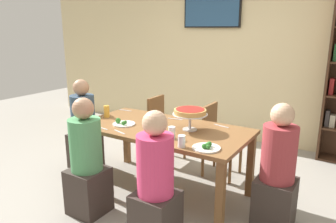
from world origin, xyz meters
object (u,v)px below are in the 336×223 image
at_px(cutlery_knife_near, 175,119).
at_px(cutlery_fork_near, 125,110).
at_px(television, 212,8).
at_px(diner_head_east, 277,175).
at_px(diner_head_west, 84,130).
at_px(cutlery_knife_far, 119,132).
at_px(chair_far_right, 218,136).
at_px(diner_near_right, 155,189).
at_px(diner_near_left, 87,165).
at_px(deep_dish_pizza_stand, 190,113).
at_px(cutlery_fork_far, 221,126).
at_px(chair_far_left, 163,125).
at_px(water_glass_clear_near, 172,133).
at_px(water_glass_clear_far, 182,141).
at_px(beer_glass_amber_tall, 107,111).
at_px(cutlery_spare_fork, 102,128).
at_px(dining_table, 163,135).
at_px(salad_plate_far_diner, 207,147).
at_px(salad_plate_near_diner, 123,123).

bearing_deg(cutlery_knife_near, cutlery_fork_near, -10.63).
height_order(television, diner_head_east, television).
bearing_deg(cutlery_knife_near, diner_head_east, 155.09).
relative_size(diner_head_west, cutlery_knife_far, 6.39).
xyz_separation_m(diner_head_east, chair_far_right, (-0.88, 0.72, -0.01)).
distance_m(diner_near_right, cutlery_fork_near, 1.67).
distance_m(diner_near_left, deep_dish_pizza_stand, 1.13).
bearing_deg(cutlery_fork_far, chair_far_left, -9.82).
distance_m(water_glass_clear_near, water_glass_clear_far, 0.24).
relative_size(deep_dish_pizza_stand, beer_glass_amber_tall, 2.60).
relative_size(diner_head_west, cutlery_fork_near, 6.39).
xyz_separation_m(diner_head_west, water_glass_clear_far, (1.67, -0.41, 0.30)).
distance_m(cutlery_fork_near, cutlery_spare_fork, 0.76).
bearing_deg(chair_far_right, water_glass_clear_near, -3.02).
bearing_deg(diner_near_right, diner_head_east, -44.86).
relative_size(deep_dish_pizza_stand, cutlery_knife_far, 1.99).
height_order(diner_head_east, beer_glass_amber_tall, diner_head_east).
distance_m(dining_table, diner_head_west, 1.22).
relative_size(deep_dish_pizza_stand, salad_plate_far_diner, 1.44).
xyz_separation_m(water_glass_clear_near, cutlery_knife_far, (-0.55, -0.12, -0.06)).
bearing_deg(television, salad_plate_far_diner, -65.41).
distance_m(television, salad_plate_near_diner, 2.61).
height_order(water_glass_clear_far, cutlery_knife_far, water_glass_clear_far).
height_order(dining_table, cutlery_knife_far, cutlery_knife_far).
distance_m(salad_plate_near_diner, water_glass_clear_far, 0.91).
xyz_separation_m(diner_near_left, cutlery_knife_far, (0.10, 0.36, 0.25)).
relative_size(salad_plate_far_diner, water_glass_clear_near, 2.13).
xyz_separation_m(dining_table, cutlery_knife_near, (-0.05, 0.33, 0.09)).
bearing_deg(diner_near_left, cutlery_spare_fork, 21.23).
bearing_deg(cutlery_fork_far, beer_glass_amber_tall, 27.66).
xyz_separation_m(chair_far_right, water_glass_clear_near, (-0.05, -0.98, 0.31)).
relative_size(cutlery_knife_far, cutlery_spare_fork, 1.00).
bearing_deg(diner_head_east, chair_far_left, -23.70).
distance_m(water_glass_clear_far, cutlery_knife_far, 0.74).
xyz_separation_m(chair_far_left, cutlery_fork_near, (-0.30, -0.41, 0.26)).
xyz_separation_m(water_glass_clear_far, cutlery_fork_far, (0.05, 0.76, -0.05)).
bearing_deg(diner_head_west, television, 70.05).
bearing_deg(deep_dish_pizza_stand, cutlery_fork_far, 52.55).
height_order(salad_plate_far_diner, cutlery_knife_near, salad_plate_far_diner).
distance_m(diner_head_west, water_glass_clear_far, 1.75).
xyz_separation_m(television, cutlery_fork_far, (0.96, -1.75, -1.32)).
relative_size(water_glass_clear_near, cutlery_spare_fork, 0.65).
bearing_deg(water_glass_clear_near, dining_table, 136.21).
relative_size(chair_far_left, deep_dish_pizza_stand, 2.42).
distance_m(diner_near_left, diner_head_east, 1.75).
xyz_separation_m(television, salad_plate_far_diner, (1.11, -2.43, -1.31)).
relative_size(chair_far_right, water_glass_clear_far, 8.08).
xyz_separation_m(television, beer_glass_amber_tall, (-0.33, -2.12, -1.25)).
xyz_separation_m(chair_far_right, cutlery_fork_far, (0.19, -0.37, 0.26)).
distance_m(diner_near_left, chair_far_right, 1.63).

